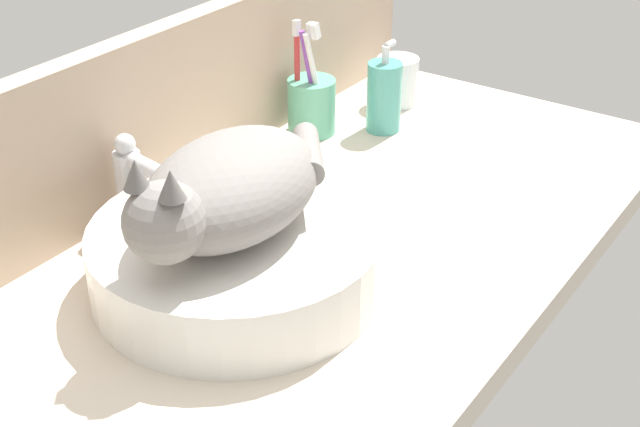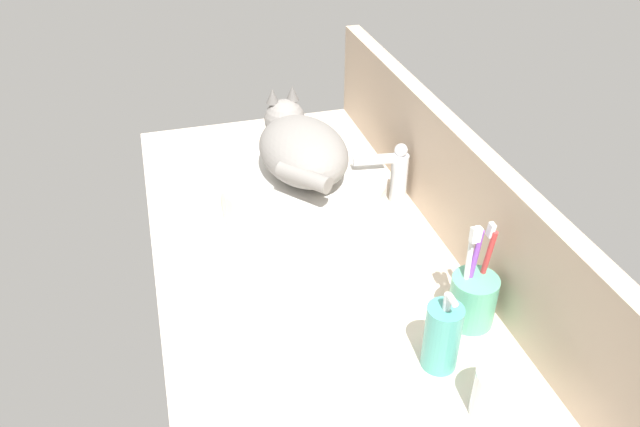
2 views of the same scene
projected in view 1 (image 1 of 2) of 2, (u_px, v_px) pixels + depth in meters
ground_plane at (327, 252)px, 117.10cm from camera, size 119.20×58.83×4.00cm
backsplash_panel at (163, 108)px, 123.81cm from camera, size 119.20×3.60×23.27cm
sink_basin at (236, 258)px, 104.79cm from camera, size 34.56×34.56×8.09cm
cat at (226, 190)px, 98.80cm from camera, size 32.42×18.99×14.00cm
faucet at (134, 181)px, 114.42cm from camera, size 4.31×11.85×13.60cm
soap_dispenser at (384, 96)px, 142.47cm from camera, size 5.55×5.55×14.70cm
toothbrush_cup at (311, 104)px, 142.08cm from camera, size 7.69×7.69×18.72cm
water_glass at (397, 84)px, 153.09cm from camera, size 7.21×7.21×8.17cm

